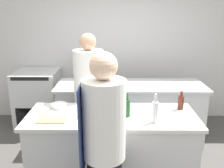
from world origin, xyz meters
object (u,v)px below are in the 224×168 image
(bottle_cooking_oil, at_px, (126,107))
(bowl_mixing_large, at_px, (92,114))
(bottle_vinegar, at_px, (115,98))
(chef_at_stove, at_px, (90,100))
(bottle_olive_oil, at_px, (181,102))
(cup, at_px, (122,106))
(bottle_wine, at_px, (155,111))
(bowl_prep_small, at_px, (59,106))
(chef_at_prep_near, at_px, (104,149))
(oven_range, at_px, (38,98))

(bottle_cooking_oil, distance_m, bowl_mixing_large, 0.38)
(bottle_vinegar, height_order, bowl_mixing_large, bottle_vinegar)
(chef_at_stove, xyz_separation_m, bottle_vinegar, (0.33, -0.40, 0.17))
(bottle_olive_oil, bearing_deg, cup, -179.04)
(bottle_wine, distance_m, bowl_prep_small, 1.14)
(chef_at_prep_near, xyz_separation_m, chef_at_stove, (-0.24, 1.22, 0.01))
(bottle_vinegar, bearing_deg, bowl_prep_small, -178.74)
(oven_range, xyz_separation_m, bottle_olive_oil, (2.15, -1.54, 0.51))
(chef_at_stove, xyz_separation_m, cup, (0.42, -0.45, 0.09))
(bottle_cooking_oil, relative_size, bowl_prep_small, 1.49)
(bottle_wine, relative_size, cup, 3.77)
(bottle_vinegar, bearing_deg, bottle_cooking_oil, -63.89)
(bottle_olive_oil, height_order, bottle_cooking_oil, bottle_cooking_oil)
(bottle_vinegar, relative_size, cup, 3.81)
(chef_at_prep_near, relative_size, bowl_prep_small, 9.62)
(bowl_mixing_large, xyz_separation_m, cup, (0.33, 0.20, 0.01))
(bottle_olive_oil, xyz_separation_m, cup, (-0.68, -0.01, -0.04))
(oven_range, bearing_deg, bottle_cooking_oil, -49.26)
(oven_range, xyz_separation_m, bowl_prep_small, (0.72, -1.51, 0.45))
(chef_at_stove, height_order, cup, chef_at_stove)
(oven_range, height_order, chef_at_prep_near, chef_at_prep_near)
(bowl_prep_small, bearing_deg, cup, -3.08)
(bottle_olive_oil, distance_m, bottle_vinegar, 0.77)
(oven_range, bearing_deg, bottle_wine, -46.72)
(oven_range, height_order, chef_at_stove, chef_at_stove)
(chef_at_prep_near, distance_m, bottle_olive_oil, 1.17)
(chef_at_prep_near, height_order, bowl_prep_small, chef_at_prep_near)
(bottle_vinegar, height_order, bottle_wine, bottle_vinegar)
(bottle_wine, bearing_deg, bottle_cooking_oil, 151.72)
(chef_at_prep_near, bearing_deg, bottle_vinegar, -6.08)
(bowl_prep_small, bearing_deg, bottle_vinegar, 1.26)
(bottle_olive_oil, distance_m, bottle_cooking_oil, 0.68)
(bottle_vinegar, bearing_deg, bottle_olive_oil, -3.20)
(bottle_vinegar, distance_m, bowl_prep_small, 0.66)
(cup, bearing_deg, bottle_olive_oil, 0.96)
(bottle_cooking_oil, relative_size, bowl_mixing_large, 1.03)
(bottle_olive_oil, bearing_deg, chef_at_stove, 158.25)
(bottle_cooking_oil, height_order, cup, bottle_cooking_oil)
(chef_at_stove, height_order, bottle_vinegar, chef_at_stove)
(oven_range, xyz_separation_m, bottle_cooking_oil, (1.51, -1.75, 0.53))
(bottle_olive_oil, relative_size, bottle_vinegar, 0.69)
(oven_range, bearing_deg, cup, -46.57)
(chef_at_stove, bearing_deg, bottle_olive_oil, 58.42)
(bowl_mixing_large, bearing_deg, chef_at_stove, 97.63)
(cup, bearing_deg, bowl_mixing_large, -148.86)
(cup, bearing_deg, chef_at_stove, 132.95)
(bottle_cooking_oil, height_order, bowl_prep_small, bottle_cooking_oil)
(oven_range, distance_m, chef_at_prep_near, 2.68)
(bottle_vinegar, distance_m, cup, 0.13)
(chef_at_prep_near, relative_size, bottle_wine, 5.58)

